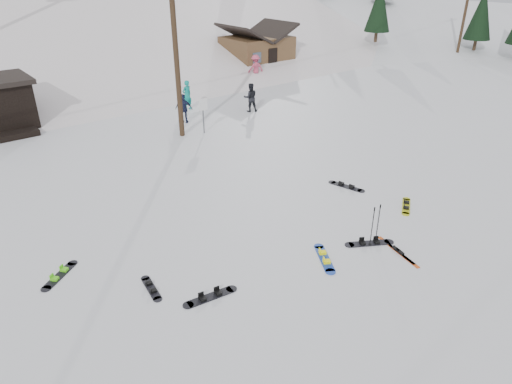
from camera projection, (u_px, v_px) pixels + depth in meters
ground at (371, 281)px, 13.02m from camera, size 200.00×200.00×0.00m
ski_slope at (8, 142)px, 56.80m from camera, size 60.00×85.24×65.97m
ridge_right at (267, 93)px, 73.98m from camera, size 45.66×93.98×54.59m
treeline_right at (295, 28)px, 62.31m from camera, size 20.00×60.00×10.00m
utility_pole at (175, 43)px, 21.77m from camera, size 2.00×0.26×9.00m
utility_pole_right at (467, 4)px, 41.64m from camera, size 2.00×0.26×9.00m
trail_sign at (203, 110)px, 23.63m from camera, size 0.50×0.09×1.85m
cabin at (257, 52)px, 37.41m from camera, size 5.39×4.40×3.77m
hero_snowboard at (324, 258)px, 13.97m from camera, size 0.99×1.46×0.12m
hero_skis at (398, 251)px, 14.30m from camera, size 0.57×1.84×0.10m
ski_poles at (375, 225)px, 14.38m from camera, size 0.39×0.10×1.41m
board_scatter_a at (210, 296)px, 12.38m from camera, size 1.59×0.47×0.11m
board_scatter_b at (151, 288)px, 12.70m from camera, size 0.39×1.29×0.09m
board_scatter_c at (60, 275)px, 13.22m from camera, size 1.28×1.04×0.11m
board_scatter_d at (369, 243)px, 14.72m from camera, size 1.45×0.98×0.11m
board_scatter_e at (406, 206)px, 16.95m from camera, size 1.30×0.96×0.11m
board_scatter_f at (346, 186)px, 18.44m from camera, size 0.62×1.57×0.11m
skier_teal at (187, 95)px, 27.67m from camera, size 0.72×0.54×1.78m
skier_dark at (250, 98)px, 27.31m from camera, size 1.03×0.95×1.71m
skier_pink at (256, 68)px, 34.26m from camera, size 1.35×0.91×1.95m
skier_navy at (184, 109)px, 25.38m from camera, size 0.96×0.95×1.63m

